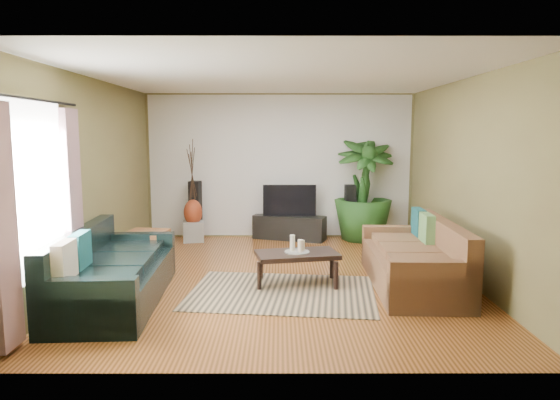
{
  "coord_description": "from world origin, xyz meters",
  "views": [
    {
      "loc": [
        -0.01,
        -6.64,
        1.97
      ],
      "look_at": [
        0.0,
        0.2,
        1.05
      ],
      "focal_mm": 32.0,
      "sensor_mm": 36.0,
      "label": 1
    }
  ],
  "objects_px": {
    "television": "(289,200)",
    "vase": "(193,212)",
    "speaker_right": "(350,212)",
    "side_table": "(146,251)",
    "sofa_left": "(116,266)",
    "coffee_table": "(297,268)",
    "sofa_right": "(412,254)",
    "speaker_left": "(195,210)",
    "pedestal": "(193,231)",
    "potted_plant": "(363,190)",
    "tv_stand": "(289,227)"
  },
  "relations": [
    {
      "from": "speaker_left",
      "to": "sofa_left",
      "type": "bearing_deg",
      "value": -86.89
    },
    {
      "from": "speaker_left",
      "to": "pedestal",
      "type": "bearing_deg",
      "value": -87.32
    },
    {
      "from": "tv_stand",
      "to": "television",
      "type": "bearing_deg",
      "value": -161.13
    },
    {
      "from": "pedestal",
      "to": "side_table",
      "type": "height_order",
      "value": "side_table"
    },
    {
      "from": "speaker_left",
      "to": "side_table",
      "type": "relative_size",
      "value": 1.88
    },
    {
      "from": "potted_plant",
      "to": "side_table",
      "type": "distance_m",
      "value": 4.1
    },
    {
      "from": "sofa_right",
      "to": "vase",
      "type": "relative_size",
      "value": 4.68
    },
    {
      "from": "potted_plant",
      "to": "side_table",
      "type": "xyz_separation_m",
      "value": [
        -3.46,
        -2.11,
        -0.65
      ]
    },
    {
      "from": "tv_stand",
      "to": "vase",
      "type": "xyz_separation_m",
      "value": [
        -1.76,
        -0.16,
        0.31
      ]
    },
    {
      "from": "vase",
      "to": "tv_stand",
      "type": "bearing_deg",
      "value": 5.31
    },
    {
      "from": "sofa_right",
      "to": "television",
      "type": "bearing_deg",
      "value": -150.34
    },
    {
      "from": "coffee_table",
      "to": "tv_stand",
      "type": "distance_m",
      "value": 2.8
    },
    {
      "from": "coffee_table",
      "to": "speaker_right",
      "type": "xyz_separation_m",
      "value": [
        1.08,
        2.8,
        0.3
      ]
    },
    {
      "from": "speaker_right",
      "to": "pedestal",
      "type": "relative_size",
      "value": 2.78
    },
    {
      "from": "speaker_right",
      "to": "side_table",
      "type": "bearing_deg",
      "value": -149.8
    },
    {
      "from": "tv_stand",
      "to": "potted_plant",
      "type": "relative_size",
      "value": 0.71
    },
    {
      "from": "speaker_right",
      "to": "pedestal",
      "type": "bearing_deg",
      "value": 179.64
    },
    {
      "from": "sofa_left",
      "to": "coffee_table",
      "type": "bearing_deg",
      "value": -75.82
    },
    {
      "from": "sofa_right",
      "to": "speaker_right",
      "type": "xyz_separation_m",
      "value": [
        -0.4,
        2.87,
        0.08
      ]
    },
    {
      "from": "sofa_right",
      "to": "coffee_table",
      "type": "distance_m",
      "value": 1.5
    },
    {
      "from": "television",
      "to": "side_table",
      "type": "distance_m",
      "value": 3.04
    },
    {
      "from": "sofa_left",
      "to": "vase",
      "type": "distance_m",
      "value": 3.32
    },
    {
      "from": "sofa_right",
      "to": "coffee_table",
      "type": "relative_size",
      "value": 2.1
    },
    {
      "from": "television",
      "to": "vase",
      "type": "height_order",
      "value": "television"
    },
    {
      "from": "coffee_table",
      "to": "television",
      "type": "relative_size",
      "value": 1.07
    },
    {
      "from": "sofa_left",
      "to": "pedestal",
      "type": "relative_size",
      "value": 6.41
    },
    {
      "from": "sofa_left",
      "to": "potted_plant",
      "type": "height_order",
      "value": "potted_plant"
    },
    {
      "from": "tv_stand",
      "to": "potted_plant",
      "type": "height_order",
      "value": "potted_plant"
    },
    {
      "from": "vase",
      "to": "sofa_right",
      "type": "bearing_deg",
      "value": -39.43
    },
    {
      "from": "coffee_table",
      "to": "side_table",
      "type": "relative_size",
      "value": 1.81
    },
    {
      "from": "television",
      "to": "coffee_table",
      "type": "bearing_deg",
      "value": -89.11
    },
    {
      "from": "potted_plant",
      "to": "speaker_left",
      "type": "bearing_deg",
      "value": 179.16
    },
    {
      "from": "potted_plant",
      "to": "coffee_table",
      "type": "bearing_deg",
      "value": -115.51
    },
    {
      "from": "tv_stand",
      "to": "speaker_right",
      "type": "height_order",
      "value": "speaker_right"
    },
    {
      "from": "television",
      "to": "speaker_left",
      "type": "distance_m",
      "value": 1.76
    },
    {
      "from": "vase",
      "to": "potted_plant",
      "type": "bearing_deg",
      "value": 2.17
    },
    {
      "from": "television",
      "to": "pedestal",
      "type": "bearing_deg",
      "value": -174.69
    },
    {
      "from": "television",
      "to": "side_table",
      "type": "bearing_deg",
      "value": -134.2
    },
    {
      "from": "speaker_left",
      "to": "side_table",
      "type": "distance_m",
      "value": 2.2
    },
    {
      "from": "speaker_left",
      "to": "potted_plant",
      "type": "xyz_separation_m",
      "value": [
        3.1,
        -0.05,
        0.39
      ]
    },
    {
      "from": "coffee_table",
      "to": "sofa_right",
      "type": "bearing_deg",
      "value": -14.57
    },
    {
      "from": "sofa_right",
      "to": "potted_plant",
      "type": "height_order",
      "value": "potted_plant"
    },
    {
      "from": "sofa_right",
      "to": "television",
      "type": "distance_m",
      "value": 3.27
    },
    {
      "from": "sofa_left",
      "to": "coffee_table",
      "type": "distance_m",
      "value": 2.26
    },
    {
      "from": "speaker_left",
      "to": "pedestal",
      "type": "distance_m",
      "value": 0.4
    },
    {
      "from": "tv_stand",
      "to": "vase",
      "type": "bearing_deg",
      "value": -155.82
    },
    {
      "from": "tv_stand",
      "to": "vase",
      "type": "distance_m",
      "value": 1.8
    },
    {
      "from": "speaker_left",
      "to": "sofa_right",
      "type": "bearing_deg",
      "value": -32.19
    },
    {
      "from": "sofa_left",
      "to": "television",
      "type": "relative_size",
      "value": 2.4
    },
    {
      "from": "pedestal",
      "to": "vase",
      "type": "bearing_deg",
      "value": 0.0
    }
  ]
}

